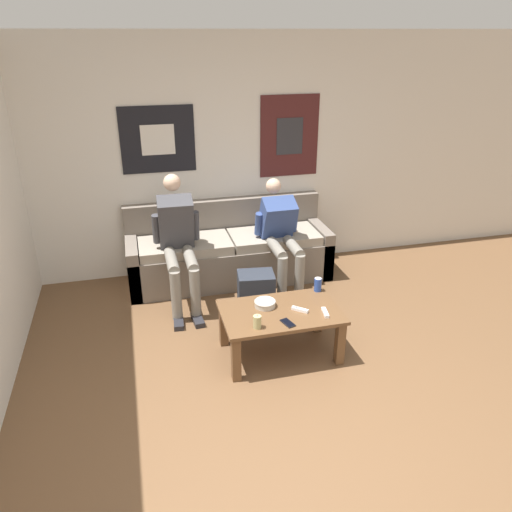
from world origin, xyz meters
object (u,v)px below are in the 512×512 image
object	(u,v)px
cell_phone	(288,323)
person_seated_adult	(178,238)
drink_can_blue	(318,285)
couch	(229,253)
game_controller_near_right	(300,310)
person_seated_teen	(281,233)
game_controller_near_left	(325,313)
ceramic_bowl	(265,303)
coffee_table	(280,319)
backpack	(256,294)
pillar_candle	(257,322)

from	to	relation	value
cell_phone	person_seated_adult	bearing A→B (deg)	117.03
cell_phone	drink_can_blue	bearing A→B (deg)	47.03
couch	game_controller_near_right	distance (m)	1.60
person_seated_teen	game_controller_near_right	world-z (taller)	person_seated_teen
person_seated_adult	person_seated_teen	size ratio (longest dim) A/B	1.12
person_seated_adult	game_controller_near_left	distance (m)	1.68
ceramic_bowl	drink_can_blue	bearing A→B (deg)	15.87
coffee_table	backpack	bearing A→B (deg)	91.83
backpack	cell_phone	xyz separation A→B (m)	(0.02, -0.92, 0.23)
person_seated_adult	game_controller_near_right	world-z (taller)	person_seated_adult
backpack	person_seated_adult	bearing A→B (deg)	146.73
ceramic_bowl	person_seated_teen	bearing A→B (deg)	66.78
backpack	drink_can_blue	world-z (taller)	drink_can_blue
drink_can_blue	person_seated_adult	bearing A→B (deg)	140.88
person_seated_adult	backpack	bearing A→B (deg)	-33.27
ceramic_bowl	game_controller_near_left	distance (m)	0.51
person_seated_adult	backpack	world-z (taller)	person_seated_adult
couch	cell_phone	distance (m)	1.74
person_seated_adult	game_controller_near_left	xyz separation A→B (m)	(1.04, -1.30, -0.25)
game_controller_near_right	couch	bearing A→B (deg)	100.01
coffee_table	person_seated_teen	xyz separation A→B (m)	(0.36, 1.18, 0.28)
pillar_candle	cell_phone	size ratio (longest dim) A/B	0.80
coffee_table	person_seated_teen	world-z (taller)	person_seated_teen
cell_phone	pillar_candle	bearing A→B (deg)	179.71
backpack	pillar_candle	world-z (taller)	pillar_candle
person_seated_adult	backpack	xyz separation A→B (m)	(0.68, -0.44, -0.48)
backpack	game_controller_near_left	distance (m)	0.96
cell_phone	ceramic_bowl	bearing A→B (deg)	108.68
person_seated_adult	game_controller_near_left	bearing A→B (deg)	-51.39
drink_can_blue	game_controller_near_left	world-z (taller)	drink_can_blue
drink_can_blue	game_controller_near_left	bearing A→B (deg)	-101.85
person_seated_teen	pillar_candle	xyz separation A→B (m)	(-0.61, -1.38, -0.15)
game_controller_near_left	cell_phone	world-z (taller)	game_controller_near_left
couch	coffee_table	world-z (taller)	couch
backpack	game_controller_near_left	size ratio (longest dim) A/B	2.79
person_seated_teen	drink_can_blue	distance (m)	0.94
person_seated_adult	pillar_candle	xyz separation A→B (m)	(0.45, -1.37, -0.20)
backpack	coffee_table	bearing A→B (deg)	-88.17
backpack	pillar_candle	size ratio (longest dim) A/B	3.46
couch	coffee_table	size ratio (longest dim) A/B	2.23
couch	game_controller_near_right	bearing A→B (deg)	-79.99
person_seated_teen	cell_phone	size ratio (longest dim) A/B	7.53
backpack	game_controller_near_right	distance (m)	0.82
pillar_candle	person_seated_adult	bearing A→B (deg)	108.18
person_seated_adult	person_seated_teen	bearing A→B (deg)	0.89
ceramic_bowl	game_controller_near_right	xyz separation A→B (m)	(0.26, -0.14, -0.02)
person_seated_adult	cell_phone	xyz separation A→B (m)	(0.70, -1.37, -0.25)
pillar_candle	cell_phone	bearing A→B (deg)	-0.29
couch	pillar_candle	bearing A→B (deg)	-94.28
ceramic_bowl	game_controller_near_right	size ratio (longest dim) A/B	1.40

